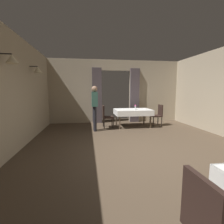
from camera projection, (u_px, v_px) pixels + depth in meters
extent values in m
plane|color=#4C3D2D|center=(144.00, 153.00, 4.12)|extent=(10.08, 10.08, 0.00)
cylinder|color=black|center=(5.00, 54.00, 3.38)|extent=(0.24, 0.02, 0.02)
cone|color=beige|center=(12.00, 59.00, 3.41)|extent=(0.26, 0.26, 0.18)
cylinder|color=black|center=(34.00, 66.00, 5.15)|extent=(0.24, 0.02, 0.02)
cone|color=beige|center=(38.00, 70.00, 5.18)|extent=(0.26, 0.26, 0.18)
cube|color=tan|center=(75.00, 92.00, 7.76)|extent=(2.50, 0.12, 3.00)
cube|color=tan|center=(154.00, 91.00, 8.33)|extent=(2.50, 0.12, 3.00)
cube|color=tan|center=(116.00, 65.00, 7.88)|extent=(1.40, 0.12, 0.50)
cube|color=#4C4247|center=(97.00, 96.00, 7.80)|extent=(0.44, 0.14, 2.60)
cube|color=#4C4247|center=(135.00, 96.00, 8.07)|extent=(0.44, 0.14, 2.60)
cylinder|color=#4C3D2D|center=(120.00, 120.00, 6.62)|extent=(0.06, 0.06, 0.71)
cylinder|color=#4C3D2D|center=(151.00, 120.00, 6.81)|extent=(0.06, 0.06, 0.71)
cylinder|color=#4C3D2D|center=(116.00, 117.00, 7.40)|extent=(0.06, 0.06, 0.71)
cylinder|color=#4C3D2D|center=(144.00, 117.00, 7.59)|extent=(0.06, 0.06, 0.71)
cube|color=#4C3D2D|center=(133.00, 110.00, 7.06)|extent=(1.46, 0.96, 0.03)
cube|color=white|center=(133.00, 109.00, 7.05)|extent=(1.52, 1.02, 0.01)
cube|color=white|center=(136.00, 114.00, 6.57)|extent=(1.52, 0.02, 0.23)
cube|color=white|center=(130.00, 111.00, 7.57)|extent=(1.52, 0.02, 0.23)
cube|color=white|center=(115.00, 112.00, 6.96)|extent=(0.02, 1.02, 0.23)
cube|color=white|center=(150.00, 112.00, 7.18)|extent=(0.02, 1.02, 0.23)
cube|color=black|center=(201.00, 209.00, 1.21)|extent=(0.05, 0.42, 0.48)
cylinder|color=black|center=(153.00, 122.00, 7.11)|extent=(0.04, 0.04, 0.42)
cylinder|color=black|center=(150.00, 120.00, 7.48)|extent=(0.04, 0.04, 0.42)
cylinder|color=black|center=(162.00, 122.00, 7.16)|extent=(0.04, 0.04, 0.42)
cylinder|color=black|center=(158.00, 120.00, 7.54)|extent=(0.04, 0.04, 0.42)
cube|color=black|center=(156.00, 116.00, 7.29)|extent=(0.44, 0.44, 0.06)
cube|color=black|center=(160.00, 110.00, 7.29)|extent=(0.05, 0.42, 0.48)
cylinder|color=black|center=(112.00, 122.00, 7.15)|extent=(0.04, 0.04, 0.42)
cylinder|color=black|center=(113.00, 123.00, 6.78)|extent=(0.04, 0.04, 0.42)
cylinder|color=black|center=(103.00, 122.00, 7.10)|extent=(0.04, 0.04, 0.42)
cylinder|color=black|center=(104.00, 124.00, 6.72)|extent=(0.04, 0.04, 0.42)
cube|color=black|center=(108.00, 117.00, 6.91)|extent=(0.44, 0.44, 0.06)
cube|color=black|center=(103.00, 111.00, 6.85)|extent=(0.05, 0.42, 0.48)
cylinder|color=silver|center=(135.00, 108.00, 6.91)|extent=(0.06, 0.06, 0.14)
sphere|color=#D84C8C|center=(135.00, 106.00, 6.90)|extent=(0.07, 0.07, 0.07)
cylinder|color=white|center=(145.00, 109.00, 7.06)|extent=(0.21, 0.21, 0.01)
cylinder|color=black|center=(95.00, 119.00, 6.25)|extent=(0.12, 0.12, 0.95)
cylinder|color=black|center=(95.00, 118.00, 6.42)|extent=(0.12, 0.12, 0.95)
cube|color=#33594C|center=(95.00, 99.00, 6.24)|extent=(0.22, 0.36, 0.55)
sphere|color=#9E755B|center=(94.00, 89.00, 6.19)|extent=(0.22, 0.22, 0.22)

